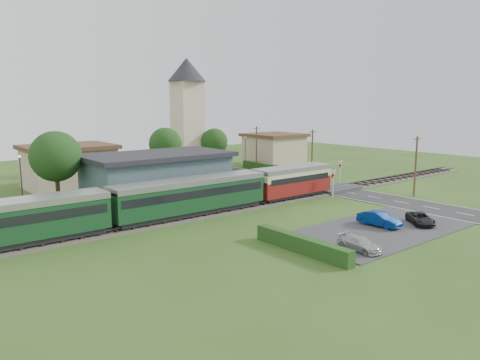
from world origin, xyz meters
TOP-DOWN VIEW (x-y plane):
  - ground at (0.00, 0.00)m, footprint 120.00×120.00m
  - railway_track at (0.00, 2.00)m, footprint 76.00×3.20m
  - road at (10.00, 0.00)m, footprint 6.00×70.00m
  - car_park at (-1.50, -12.00)m, footprint 17.00×9.00m
  - crossing_deck at (10.00, 2.00)m, footprint 6.20×3.40m
  - platform at (-10.00, 5.20)m, footprint 30.00×3.00m
  - equipment_hut at (-18.00, 5.20)m, footprint 2.30×2.30m
  - station_building at (-10.00, 10.99)m, footprint 16.00×9.00m
  - train at (-14.68, 2.00)m, footprint 43.20×2.90m
  - church_tower at (5.00, 28.00)m, footprint 6.00×6.00m
  - house_west at (-15.00, 25.00)m, footprint 10.80×8.80m
  - house_east at (20.00, 24.00)m, footprint 8.80×8.80m
  - hedge_carpark at (-11.00, -12.00)m, footprint 0.80×9.00m
  - hedge_roadside at (14.20, 16.00)m, footprint 0.80×18.00m
  - hedge_station at (-10.00, 15.50)m, footprint 22.00×0.80m
  - tree_a at (-20.00, 14.00)m, footprint 5.20×5.20m
  - tree_b at (-2.00, 23.00)m, footprint 4.60×4.60m
  - tree_c at (8.00, 25.00)m, footprint 4.20×4.20m
  - utility_pole_b at (14.20, -6.00)m, footprint 1.40×0.22m
  - utility_pole_c at (14.20, 10.00)m, footprint 1.40×0.22m
  - utility_pole_d at (14.20, 22.00)m, footprint 1.40×0.22m
  - crossing_signal_near at (6.40, -0.41)m, footprint 0.84×0.28m
  - crossing_signal_far at (13.60, 4.39)m, footprint 0.84×0.28m
  - streetlamp_west at (-22.00, 20.00)m, footprint 0.30×0.30m
  - streetlamp_east at (16.00, 27.00)m, footprint 0.30×0.30m
  - car_on_road at (9.92, 13.30)m, footprint 3.35×1.49m
  - car_park_blue at (-0.51, -11.39)m, footprint 1.55×3.96m
  - car_park_silver at (-7.50, -14.50)m, footprint 1.66×3.66m
  - car_park_dark at (2.95, -13.34)m, footprint 3.67×3.93m
  - pedestrian_near at (-4.38, 5.62)m, footprint 0.66×0.44m
  - pedestrian_far at (-17.45, 4.48)m, footprint 0.72×0.84m

SIDE VIEW (x-z plane):
  - ground at x=0.00m, z-range 0.00..0.00m
  - road at x=10.00m, z-range 0.00..0.05m
  - car_park at x=-1.50m, z-range 0.00..0.08m
  - railway_track at x=0.00m, z-range -0.13..0.36m
  - crossing_deck at x=10.00m, z-range 0.00..0.45m
  - platform at x=-10.00m, z-range 0.00..0.45m
  - car_park_dark at x=2.95m, z-range 0.08..1.11m
  - car_park_silver at x=-7.50m, z-range 0.08..1.12m
  - hedge_carpark at x=-11.00m, z-range 0.00..1.20m
  - hedge_roadside at x=14.20m, z-range 0.00..1.20m
  - car_on_road at x=9.92m, z-range 0.05..1.17m
  - hedge_station at x=-10.00m, z-range 0.00..1.30m
  - car_park_blue at x=-0.51m, z-range 0.08..1.36m
  - pedestrian_far at x=-17.45m, z-range 0.45..1.94m
  - pedestrian_near at x=-4.38m, z-range 0.45..2.26m
  - equipment_hut at x=-18.00m, z-range 0.47..3.02m
  - crossing_signal_near at x=6.40m, z-range 0.50..3.78m
  - crossing_signal_far at x=13.60m, z-range 0.50..3.78m
  - train at x=-14.68m, z-range 0.48..3.88m
  - station_building at x=-10.00m, z-range 0.04..5.34m
  - house_west at x=-15.00m, z-range 0.04..5.54m
  - house_east at x=20.00m, z-range 0.05..5.55m
  - streetlamp_west at x=-22.00m, z-range 0.46..5.62m
  - streetlamp_east at x=16.00m, z-range 0.46..5.62m
  - utility_pole_b at x=14.20m, z-range 0.13..7.13m
  - utility_pole_c at x=14.20m, z-range 0.13..7.13m
  - utility_pole_d at x=14.20m, z-range 0.13..7.13m
  - tree_c at x=8.00m, z-range 1.26..8.04m
  - tree_b at x=-2.00m, z-range 1.35..8.69m
  - tree_a at x=-20.00m, z-range 1.38..9.38m
  - church_tower at x=5.00m, z-range 1.43..19.03m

